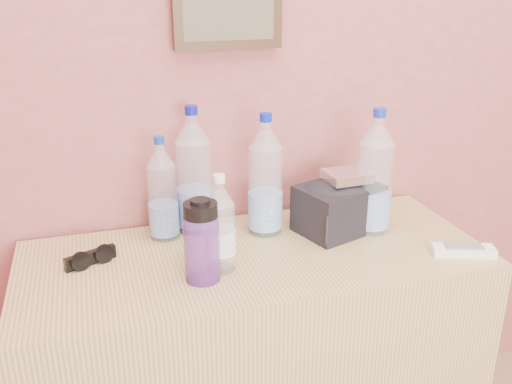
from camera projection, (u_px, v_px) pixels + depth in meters
picture_frame at (228, 1)px, 1.52m from camera, size 0.30×0.03×0.25m
dresser at (255, 371)px, 1.66m from camera, size 1.23×0.51×0.77m
pet_large_a at (162, 194)px, 1.57m from camera, size 0.08×0.08×0.29m
pet_large_b at (265, 181)px, 1.60m from camera, size 0.09×0.09×0.35m
pet_large_c at (194, 177)px, 1.61m from camera, size 0.10×0.10×0.37m
pet_large_d at (374, 179)px, 1.60m from camera, size 0.10×0.10×0.36m
pet_small at (220, 229)px, 1.40m from camera, size 0.07×0.07×0.25m
nalgene_bottle at (202, 241)px, 1.36m from camera, size 0.09×0.09×0.21m
sunglasses at (90, 258)px, 1.46m from camera, size 0.15×0.10×0.04m
ac_remote at (463, 250)px, 1.51m from camera, size 0.17×0.10×0.02m
toiletry_bag at (339, 205)px, 1.64m from camera, size 0.27×0.23×0.15m
foil_packet at (347, 176)px, 1.60m from camera, size 0.13×0.11×0.03m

